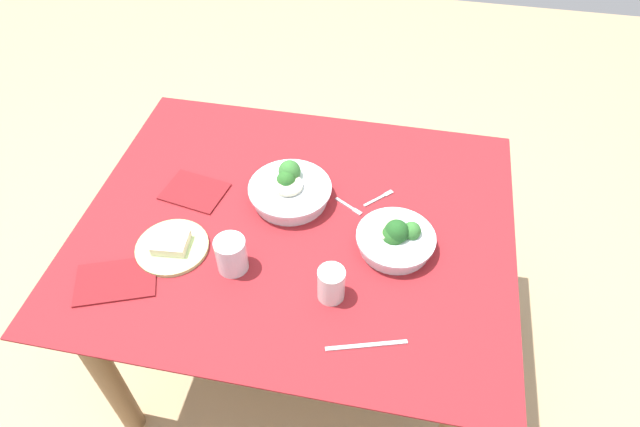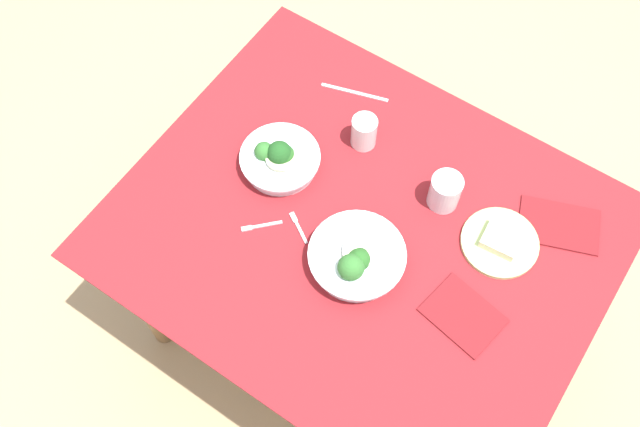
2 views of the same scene
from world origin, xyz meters
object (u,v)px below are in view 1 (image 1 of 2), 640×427
Objects in this scene: fork_by_far_bowl at (380,198)px; table_knife_left at (366,345)px; bread_side_plate at (172,246)px; fork_by_near_bowl at (350,207)px; broccoli_bowl_far at (396,239)px; water_glass_center at (231,255)px; broccoli_bowl_near at (290,190)px; napkin_folded_upper at (195,191)px; water_glass_side at (331,284)px; napkin_folded_lower at (116,281)px.

table_knife_left is (-0.03, 0.50, -0.00)m from fork_by_far_bowl.
fork_by_near_bowl is at bearing -151.31° from bread_side_plate.
water_glass_center is at bearing 19.88° from broccoli_bowl_far.
napkin_folded_upper is (0.29, 0.03, -0.03)m from broccoli_bowl_near.
broccoli_bowl_near reaches higher than water_glass_side.
bread_side_plate is 2.25× the size of fork_by_near_bowl.
table_knife_left is at bearing -44.69° from fork_by_near_bowl.
bread_side_plate is at bearing -35.91° from table_knife_left.
broccoli_bowl_near is at bearing -60.30° from water_glass_side.
broccoli_bowl_near reaches higher than water_glass_center.
broccoli_bowl_far is 1.09× the size of table_knife_left.
broccoli_bowl_near reaches higher than napkin_folded_upper.
water_glass_side reaches higher than napkin_folded_upper.
water_glass_side reaches higher than fork_by_near_bowl.
fork_by_far_bowl and table_knife_left have the same top height.
broccoli_bowl_far reaches higher than fork_by_near_bowl.
broccoli_bowl_far reaches higher than napkin_folded_upper.
water_glass_center is at bearing 72.28° from broccoli_bowl_near.
napkin_folded_upper is (0.62, -0.10, -0.03)m from broccoli_bowl_far.
broccoli_bowl_near is 0.27m from fork_by_far_bowl.
water_glass_side is (0.14, 0.19, 0.01)m from broccoli_bowl_far.
water_glass_center is 1.20× the size of fork_by_far_bowl.
bread_side_plate is 0.17m from napkin_folded_lower.
napkin_folded_lower is (0.09, 0.35, 0.00)m from napkin_folded_upper.
napkin_folded_lower is at bearing 6.70° from water_glass_side.
fork_by_near_bowl is (0.00, -0.31, -0.05)m from water_glass_side.
bread_side_plate reaches higher than fork_by_far_bowl.
water_glass_center reaches higher than table_knife_left.
bread_side_plate is 2.06× the size of water_glass_side.
fork_by_far_bowl is at bearing -102.32° from water_glass_side.
fork_by_far_bowl is 0.50m from table_knife_left.
fork_by_near_bowl is at bearing -89.72° from water_glass_side.
fork_by_far_bowl is at bearing -171.60° from napkin_folded_upper.
broccoli_bowl_near is 0.29m from napkin_folded_upper.
napkin_folded_upper and napkin_folded_lower have the same top height.
water_glass_side reaches higher than bread_side_plate.
napkin_folded_lower reaches higher than fork_by_far_bowl.
napkin_folded_lower is at bearing 45.74° from broccoli_bowl_near.
broccoli_bowl_far is 1.05× the size of napkin_folded_lower.
fork_by_near_bowl is at bearing 178.39° from broccoli_bowl_near.
broccoli_bowl_far is 0.88× the size of broccoli_bowl_near.
table_knife_left is (-0.56, 0.19, -0.01)m from bread_side_plate.
fork_by_near_bowl is 0.67m from napkin_folded_lower.
napkin_folded_lower is at bearing 51.97° from bread_side_plate.
fork_by_near_bowl is (-0.45, -0.25, -0.01)m from bread_side_plate.
bread_side_plate is at bearing -128.03° from napkin_folded_lower.
fork_by_near_bowl is 0.45× the size of table_knife_left.
water_glass_center is 0.56× the size of napkin_folded_upper.
water_glass_side reaches higher than napkin_folded_lower.
napkin_folded_upper is at bearing -103.77° from napkin_folded_lower.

